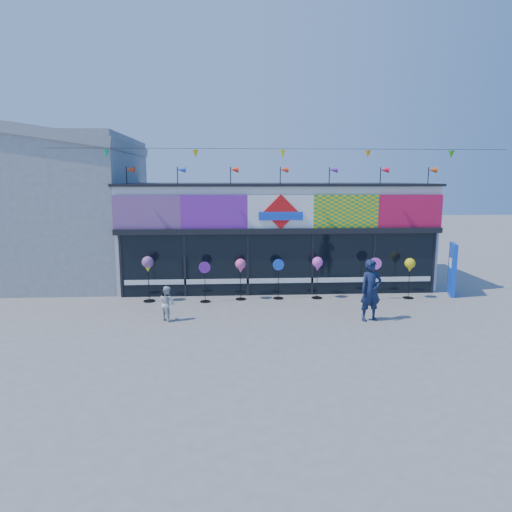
{
  "coord_description": "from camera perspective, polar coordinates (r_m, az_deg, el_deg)",
  "views": [
    {
      "loc": [
        -1.85,
        -13.05,
        4.28
      ],
      "look_at": [
        -0.98,
        2.0,
        1.72
      ],
      "focal_mm": 32.0,
      "sensor_mm": 36.0,
      "label": 1
    }
  ],
  "objects": [
    {
      "name": "blue_sign",
      "position": [
        18.38,
        23.32,
        -1.52
      ],
      "size": [
        0.43,
        0.97,
        1.94
      ],
      "rotation": [
        0.0,
        0.0,
        -0.31
      ],
      "color": "blue",
      "rests_on": "ground"
    },
    {
      "name": "spinner_1",
      "position": [
        16.04,
        -6.41,
        -3.1
      ],
      "size": [
        0.4,
        0.37,
        1.44
      ],
      "color": "black",
      "rests_on": "ground"
    },
    {
      "name": "spinner_5",
      "position": [
        16.78,
        14.65,
        -2.63
      ],
      "size": [
        0.43,
        0.39,
        1.52
      ],
      "color": "black",
      "rests_on": "ground"
    },
    {
      "name": "adult_man",
      "position": [
        14.27,
        14.16,
        -4.19
      ],
      "size": [
        0.77,
        0.59,
        1.88
      ],
      "primitive_type": "imported",
      "rotation": [
        0.0,
        0.0,
        0.23
      ],
      "color": "#131D3C",
      "rests_on": "ground"
    },
    {
      "name": "ground",
      "position": [
        13.86,
        4.56,
        -8.39
      ],
      "size": [
        80.0,
        80.0,
        0.0
      ],
      "primitive_type": "plane",
      "color": "slate",
      "rests_on": "ground"
    },
    {
      "name": "spinner_0",
      "position": [
        16.33,
        -13.37,
        -1.15
      ],
      "size": [
        0.41,
        0.41,
        1.62
      ],
      "color": "black",
      "rests_on": "ground"
    },
    {
      "name": "spinner_2",
      "position": [
        16.18,
        -1.94,
        -1.38
      ],
      "size": [
        0.38,
        0.38,
        1.49
      ],
      "color": "black",
      "rests_on": "ground"
    },
    {
      "name": "spinner_4",
      "position": [
        16.49,
        7.69,
        -1.15
      ],
      "size": [
        0.39,
        0.39,
        1.52
      ],
      "color": "black",
      "rests_on": "ground"
    },
    {
      "name": "spinner_3",
      "position": [
        16.4,
        2.81,
        -2.75
      ],
      "size": [
        0.41,
        0.37,
        1.45
      ],
      "color": "black",
      "rests_on": "ground"
    },
    {
      "name": "spinner_6",
      "position": [
        17.26,
        18.67,
        -1.21
      ],
      "size": [
        0.37,
        0.37,
        1.48
      ],
      "color": "black",
      "rests_on": "ground"
    },
    {
      "name": "neighbour_building",
      "position": [
        21.67,
        -25.55,
        5.86
      ],
      "size": [
        8.18,
        7.2,
        6.87
      ],
      "color": "#999C9E",
      "rests_on": "ground"
    },
    {
      "name": "kite_shop",
      "position": [
        19.21,
        2.23,
        2.95
      ],
      "size": [
        16.0,
        5.7,
        5.31
      ],
      "color": "silver",
      "rests_on": "ground"
    },
    {
      "name": "child",
      "position": [
        14.21,
        -11.06,
        -5.83
      ],
      "size": [
        0.58,
        0.58,
        1.07
      ],
      "primitive_type": "imported",
      "rotation": [
        0.0,
        0.0,
        2.38
      ],
      "color": "silver",
      "rests_on": "ground"
    }
  ]
}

